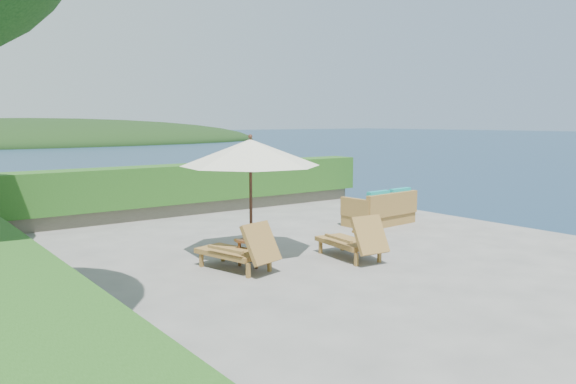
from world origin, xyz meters
TOP-DOWN VIEW (x-y plane):
  - ground at (0.00, 0.00)m, footprint 12.00×12.00m
  - foundation at (0.00, 0.00)m, footprint 12.00×12.00m
  - offshore_island at (25.00, 140.00)m, footprint 126.00×57.60m
  - planter_wall_far at (0.00, 5.60)m, footprint 12.00×0.60m
  - hedge_far at (0.00, 5.60)m, footprint 12.40×0.90m
  - patio_umbrella at (-0.85, 0.40)m, footprint 3.12×3.12m
  - lounge_left at (-1.48, -0.25)m, footprint 0.96×1.60m
  - lounge_right at (0.58, -0.83)m, footprint 0.77×1.55m
  - side_table at (-1.12, -0.08)m, footprint 0.58×0.58m
  - wicker_loveseat at (3.53, 1.33)m, footprint 1.87×1.05m

SIDE VIEW (x-z plane):
  - offshore_island at x=25.00m, z-range -9.30..3.30m
  - foundation at x=0.00m, z-range -3.05..-0.05m
  - ground at x=0.00m, z-range 0.00..0.00m
  - planter_wall_far at x=0.00m, z-range 0.00..0.36m
  - wicker_loveseat at x=3.53m, z-range -0.10..0.78m
  - lounge_right at x=0.58m, z-range -0.07..0.79m
  - lounge_left at x=-1.48m, z-range -0.07..0.79m
  - side_table at x=-1.12m, z-range 0.15..0.62m
  - hedge_far at x=0.00m, z-range 0.35..1.35m
  - patio_umbrella at x=-0.85m, z-range 0.79..3.06m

